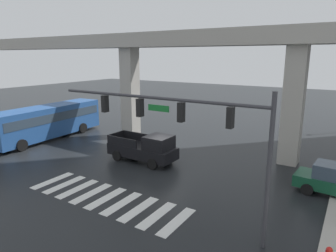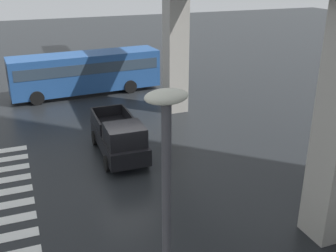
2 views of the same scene
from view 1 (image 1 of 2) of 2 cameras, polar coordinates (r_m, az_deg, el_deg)
ground_plane at (r=21.04m, az=-0.67°, el=-7.54°), size 120.00×120.00×0.00m
crosswalk_stripes at (r=16.88m, az=-11.64°, el=-13.23°), size 9.35×2.80×0.01m
elevated_overpass at (r=24.20m, az=6.15°, el=14.50°), size 57.67×2.22×9.35m
pickup_truck at (r=21.55m, az=-4.28°, el=-4.29°), size 5.13×2.16×2.08m
city_bus at (r=29.64m, az=-21.75°, el=1.08°), size 3.26×10.93×2.99m
traffic_signal_mast at (r=12.86m, az=3.06°, el=0.73°), size 10.89×0.32×6.20m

